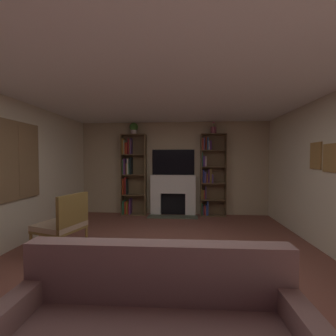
{
  "coord_description": "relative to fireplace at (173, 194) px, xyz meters",
  "views": [
    {
      "loc": [
        0.31,
        -2.82,
        1.5
      ],
      "look_at": [
        0.0,
        1.3,
        1.34
      ],
      "focal_mm": 23.66,
      "sensor_mm": 36.0,
      "label": 1
    }
  ],
  "objects": [
    {
      "name": "ground_plane",
      "position": [
        0.0,
        -3.14,
        -0.58
      ],
      "size": [
        7.83,
        7.83,
        0.0
      ],
      "primitive_type": "plane",
      "color": "brown"
    },
    {
      "name": "wall_back_accent",
      "position": [
        0.0,
        0.15,
        0.68
      ],
      "size": [
        5.23,
        0.06,
        2.53
      ],
      "primitive_type": "cube",
      "color": "tan",
      "rests_on": "ground_plane"
    },
    {
      "name": "ceiling",
      "position": [
        0.0,
        -3.14,
        1.98
      ],
      "size": [
        5.23,
        6.64,
        0.06
      ],
      "primitive_type": "cube",
      "color": "white",
      "rests_on": "wall_back_accent"
    },
    {
      "name": "fireplace",
      "position": [
        0.0,
        0.0,
        0.0
      ],
      "size": [
        1.3,
        0.54,
        1.09
      ],
      "color": "silver",
      "rests_on": "ground_plane"
    },
    {
      "name": "tv",
      "position": [
        0.0,
        0.09,
        0.85
      ],
      "size": [
        1.15,
        0.06,
        0.69
      ],
      "primitive_type": "cube",
      "color": "black",
      "rests_on": "fireplace"
    },
    {
      "name": "bookshelf_left",
      "position": [
        -1.15,
        0.01,
        0.51
      ],
      "size": [
        0.67,
        0.31,
        2.19
      ],
      "color": "brown",
      "rests_on": "ground_plane"
    },
    {
      "name": "bookshelf_right",
      "position": [
        0.99,
        0.03,
        0.53
      ],
      "size": [
        0.67,
        0.28,
        2.19
      ],
      "color": "brown",
      "rests_on": "ground_plane"
    },
    {
      "name": "potted_plant",
      "position": [
        -1.07,
        -0.03,
        1.78
      ],
      "size": [
        0.23,
        0.23,
        0.32
      ],
      "color": "beige",
      "rests_on": "bookshelf_left"
    },
    {
      "name": "vase_with_flowers",
      "position": [
        1.07,
        -0.03,
        1.7
      ],
      "size": [
        0.15,
        0.15,
        0.31
      ],
      "color": "brown",
      "rests_on": "bookshelf_right"
    },
    {
      "name": "armchair",
      "position": [
        -1.62,
        -2.59,
        -0.09
      ],
      "size": [
        0.77,
        0.75,
        0.96
      ],
      "color": "olive",
      "rests_on": "ground_plane"
    },
    {
      "name": "coffee_table",
      "position": [
        0.12,
        -3.66,
        -0.24
      ],
      "size": [
        0.95,
        0.5,
        0.39
      ],
      "color": "brown",
      "rests_on": "ground_plane"
    }
  ]
}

